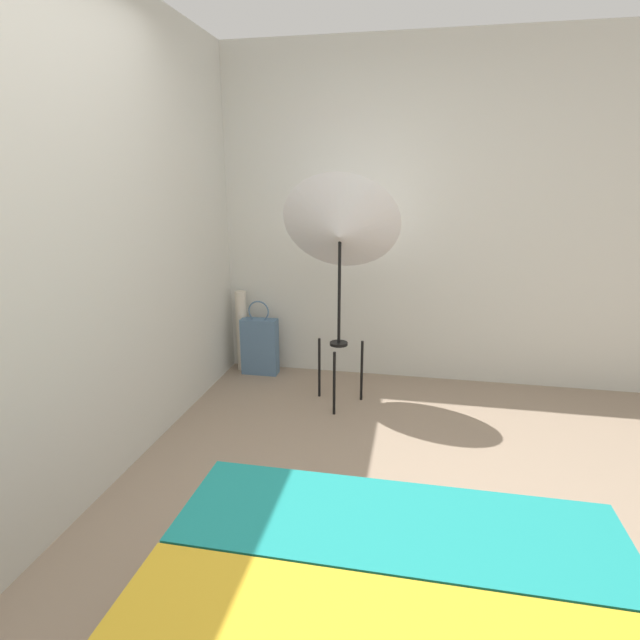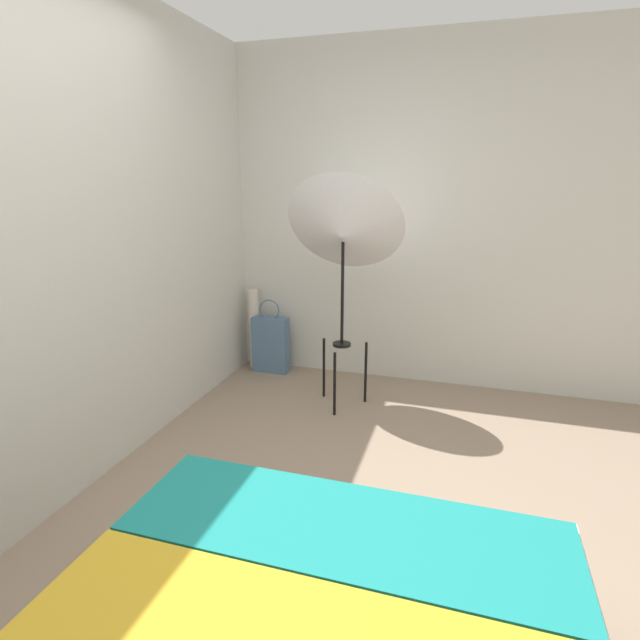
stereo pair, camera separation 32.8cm
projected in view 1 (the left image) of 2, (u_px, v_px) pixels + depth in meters
The scene contains 6 objects.
ground_plane at pixel (351, 588), 2.01m from camera, with size 14.00×14.00×0.00m, color gray.
wall_back at pixel (394, 218), 3.87m from camera, with size 8.00×0.05×2.60m.
wall_side_left at pixel (138, 231), 2.85m from camera, with size 0.05×8.00×2.60m.
photo_umbrella at pixel (340, 231), 3.33m from camera, with size 0.81×0.58×1.63m.
tote_bag at pixel (260, 346), 4.17m from camera, with size 0.30×0.12×0.63m.
paper_roll at pixel (242, 331), 4.23m from camera, with size 0.09×0.09×0.69m.
Camera 1 is at (0.19, -1.63, 1.58)m, focal length 28.00 mm.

